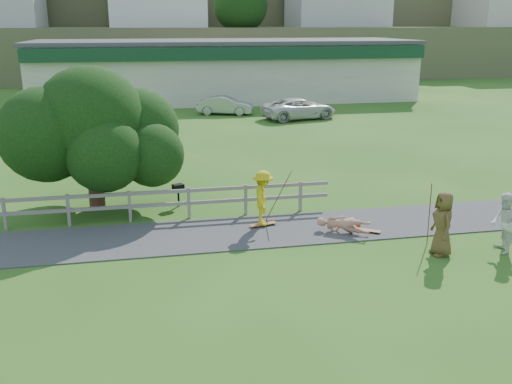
# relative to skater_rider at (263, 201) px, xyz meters

# --- Properties ---
(ground) EXTENTS (260.00, 260.00, 0.00)m
(ground) POSITION_rel_skater_rider_xyz_m (-0.33, -1.91, -0.91)
(ground) COLOR #295819
(ground) RESTS_ON ground
(path) EXTENTS (34.00, 3.00, 0.04)m
(path) POSITION_rel_skater_rider_xyz_m (-0.33, -0.41, -0.89)
(path) COLOR #37373A
(path) RESTS_ON ground
(fence) EXTENTS (15.05, 0.10, 1.10)m
(fence) POSITION_rel_skater_rider_xyz_m (-4.95, 1.39, -0.19)
(fence) COLOR slate
(fence) RESTS_ON ground
(strip_mall) EXTENTS (32.50, 10.75, 5.10)m
(strip_mall) POSITION_rel_skater_rider_xyz_m (3.67, 33.03, 1.67)
(strip_mall) COLOR #BBB2A5
(strip_mall) RESTS_ON ground
(skater_rider) EXTENTS (0.92, 1.30, 1.83)m
(skater_rider) POSITION_rel_skater_rider_xyz_m (0.00, 0.00, 0.00)
(skater_rider) COLOR gold
(skater_rider) RESTS_ON ground
(skater_fallen) EXTENTS (1.26, 1.63, 0.62)m
(skater_fallen) POSITION_rel_skater_rider_xyz_m (2.39, -1.13, -0.61)
(skater_fallen) COLOR tan
(skater_fallen) RESTS_ON ground
(spectator_a) EXTENTS (0.90, 1.03, 1.81)m
(spectator_a) POSITION_rel_skater_rider_xyz_m (6.46, -3.52, -0.01)
(spectator_a) COLOR silver
(spectator_a) RESTS_ON ground
(spectator_c) EXTENTS (0.69, 0.99, 1.92)m
(spectator_c) POSITION_rel_skater_rider_xyz_m (4.60, -3.32, 0.04)
(spectator_c) COLOR brown
(spectator_c) RESTS_ON ground
(car_silver) EXTENTS (4.31, 2.58, 1.34)m
(car_silver) POSITION_rel_skater_rider_xyz_m (2.34, 24.27, -0.24)
(car_silver) COLOR #9E9FA6
(car_silver) RESTS_ON ground
(car_white) EXTENTS (5.74, 3.65, 1.47)m
(car_white) POSITION_rel_skater_rider_xyz_m (7.15, 21.19, -0.18)
(car_white) COLOR silver
(car_white) RESTS_ON ground
(tree) EXTENTS (6.26, 6.26, 4.53)m
(tree) POSITION_rel_skater_rider_xyz_m (-5.53, 3.19, 1.35)
(tree) COLOR black
(tree) RESTS_ON ground
(bbq) EXTENTS (0.48, 0.43, 0.84)m
(bbq) POSITION_rel_skater_rider_xyz_m (-2.59, 2.82, -0.49)
(bbq) COLOR black
(bbq) RESTS_ON ground
(longboard_rider) EXTENTS (0.96, 0.44, 0.10)m
(longboard_rider) POSITION_rel_skater_rider_xyz_m (0.00, 0.00, -0.86)
(longboard_rider) COLOR brown
(longboard_rider) RESTS_ON ground
(longboard_fallen) EXTENTS (0.82, 0.63, 0.09)m
(longboard_fallen) POSITION_rel_skater_rider_xyz_m (3.19, -1.23, -0.87)
(longboard_fallen) COLOR brown
(longboard_fallen) RESTS_ON ground
(helmet) EXTENTS (0.28, 0.28, 0.28)m
(helmet) POSITION_rel_skater_rider_xyz_m (2.99, -0.78, -0.77)
(helmet) COLOR #B7200C
(helmet) RESTS_ON ground
(pole_rider) EXTENTS (0.03, 0.03, 1.98)m
(pole_rider) POSITION_rel_skater_rider_xyz_m (0.60, 0.40, 0.08)
(pole_rider) COLOR brown
(pole_rider) RESTS_ON ground
(pole_spec_left) EXTENTS (0.03, 0.03, 1.95)m
(pole_spec_left) POSITION_rel_skater_rider_xyz_m (4.59, -2.55, 0.06)
(pole_spec_left) COLOR brown
(pole_spec_left) RESTS_ON ground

